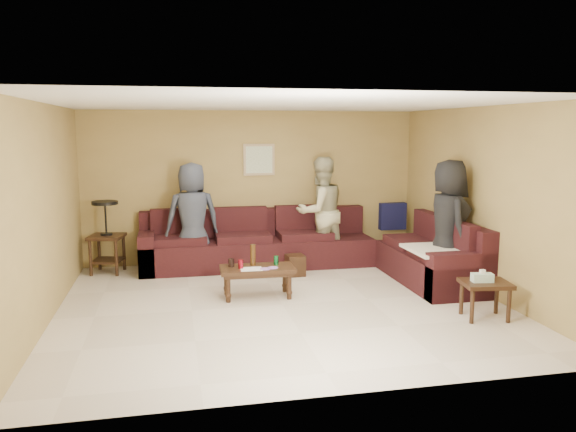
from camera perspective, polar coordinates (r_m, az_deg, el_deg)
The scene contains 10 objects.
room at distance 6.87m, azimuth -0.59°, elevation 4.34°, with size 5.60×5.50×2.50m.
sectional_sofa at distance 8.71m, azimuth 2.74°, elevation -3.61°, with size 4.65×2.90×0.97m.
coffee_table at distance 7.43m, azimuth -3.18°, elevation -5.62°, with size 0.99×0.52×0.69m.
end_table_left at distance 9.04m, azimuth -17.95°, elevation -1.91°, with size 0.58×0.58×1.12m.
side_table_right at distance 6.97m, azimuth 19.37°, elevation -6.76°, with size 0.60×0.51×0.59m.
waste_bin at distance 8.54m, azimuth 0.74°, elevation -5.02°, with size 0.26×0.26×0.32m, color #311C10.
wall_art at distance 9.32m, azimuth -2.97°, elevation 5.73°, with size 0.52×0.04×0.52m.
person_left at distance 8.75m, azimuth -9.68°, elevation -0.17°, with size 0.83×0.54×1.70m, color #313644.
person_middle at distance 9.04m, azimuth 3.32°, elevation 0.43°, with size 0.86×0.67×1.77m, color tan.
person_right at distance 8.09m, azimuth 15.95°, elevation -0.80°, with size 0.87×0.57×1.79m, color black.
Camera 1 is at (-1.33, -6.72, 2.20)m, focal length 35.00 mm.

